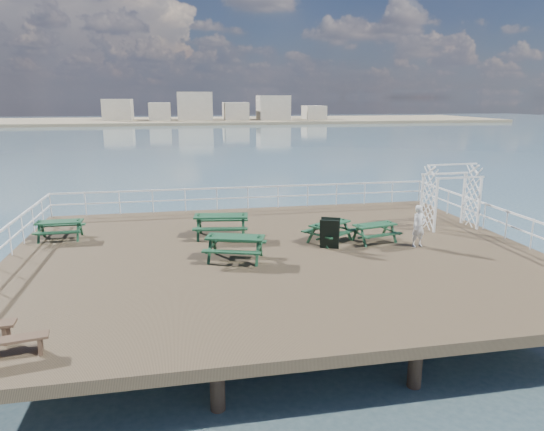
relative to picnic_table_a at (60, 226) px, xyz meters
The scene contains 12 objects.
ground 8.29m from the picnic_table_a, 22.00° to the right, with size 18.00×14.00×0.30m, color brown.
sea_backdrop 132.53m from the picnic_table_a, 81.23° to the left, with size 300.00×300.00×9.20m.
railing 7.61m from the picnic_table_a, ahead, with size 17.77×13.76×1.10m.
picnic_table_a is the anchor object (origin of this frame).
picnic_table_b 6.04m from the picnic_table_a, ahead, with size 2.23×1.90×0.98m.
picnic_table_c 10.11m from the picnic_table_a, 12.69° to the right, with size 2.15×2.06×0.82m.
picnic_table_d 7.18m from the picnic_table_a, 30.38° to the right, with size 2.25×2.02×0.91m.
picnic_table_e 11.76m from the picnic_table_a, 12.50° to the right, with size 1.80×1.56×0.77m.
flat_bench_near 8.95m from the picnic_table_a, 83.85° to the right, with size 1.50×0.59×0.42m.
trellis_arbor 15.32m from the picnic_table_a, ahead, with size 2.16×1.21×2.63m.
sandwich_board 10.06m from the picnic_table_a, 17.35° to the right, with size 0.81×0.72×1.10m.
person 13.22m from the picnic_table_a, 14.89° to the right, with size 0.55×0.36×1.51m, color silver.
Camera 1 is at (-3.14, -15.63, 5.19)m, focal length 32.00 mm.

